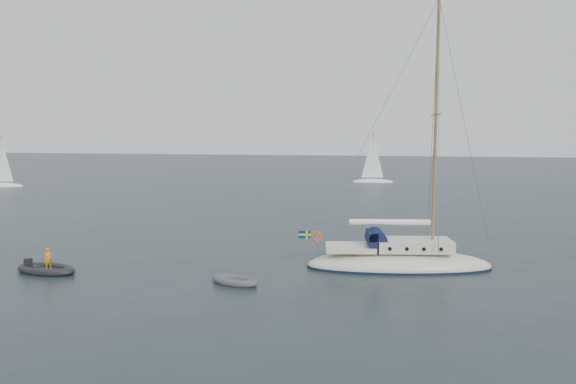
# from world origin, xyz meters

# --- Properties ---
(ground) EXTENTS (300.00, 300.00, 0.00)m
(ground) POSITION_xyz_m (0.00, 0.00, 0.00)
(ground) COLOR black
(ground) RESTS_ON ground
(sailboat) EXTENTS (10.42, 3.12, 14.84)m
(sailboat) POSITION_xyz_m (3.68, 2.46, 1.12)
(sailboat) COLOR beige
(sailboat) RESTS_ON ground
(dinghy) EXTENTS (2.52, 1.14, 0.36)m
(dinghy) POSITION_xyz_m (-4.07, -2.39, 0.16)
(dinghy) COLOR #4C4C51
(dinghy) RESTS_ON ground
(rib) EXTENTS (3.49, 1.59, 1.36)m
(rib) POSITION_xyz_m (-14.40, -2.34, 0.21)
(rib) COLOR black
(rib) RESTS_ON ground
(distant_yacht_c) EXTENTS (5.97, 3.19, 7.92)m
(distant_yacht_c) POSITION_xyz_m (-0.96, 54.98, 3.38)
(distant_yacht_c) COLOR white
(distant_yacht_c) RESTS_ON ground
(distant_yacht_a) EXTENTS (5.62, 3.00, 7.45)m
(distant_yacht_a) POSITION_xyz_m (-49.56, 38.17, 3.18)
(distant_yacht_a) COLOR white
(distant_yacht_a) RESTS_ON ground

